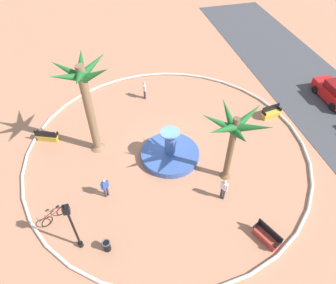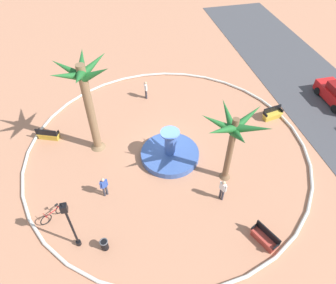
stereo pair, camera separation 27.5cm
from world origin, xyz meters
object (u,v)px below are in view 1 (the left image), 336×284
object	(u,v)px
person_pedestrian_stroll	(224,188)
parked_car_leftmost	(335,92)
bench_east	(271,113)
person_cyclist_helmet	(105,187)
bench_north	(266,237)
person_cyclist_photo	(144,89)
trash_bin	(107,246)
bicycle_red_frame	(55,216)
palm_tree_by_curb	(234,132)
fountain	(170,153)
palm_tree_near_fountain	(85,93)
bench_west	(48,137)
lamppost	(72,224)

from	to	relation	value
person_pedestrian_stroll	parked_car_leftmost	bearing A→B (deg)	119.24
bench_east	person_cyclist_helmet	world-z (taller)	person_cyclist_helmet
bench_north	person_cyclist_photo	bearing A→B (deg)	-164.78
bench_north	trash_bin	xyz separation A→B (m)	(-1.61, -8.57, 0.04)
bicycle_red_frame	person_cyclist_photo	distance (m)	12.67
bench_north	person_pedestrian_stroll	size ratio (longest dim) A/B	0.98
bench_east	person_pedestrian_stroll	world-z (taller)	person_pedestrian_stroll
trash_bin	person_cyclist_photo	distance (m)	13.73
palm_tree_by_curb	bench_east	bearing A→B (deg)	129.72
fountain	bench_east	bearing A→B (deg)	104.06
trash_bin	palm_tree_near_fountain	bearing A→B (deg)	178.81
bench_north	trash_bin	size ratio (longest dim) A/B	2.28
palm_tree_by_curb	bench_north	distance (m)	6.07
bench_west	fountain	bearing A→B (deg)	65.29
person_pedestrian_stroll	parked_car_leftmost	world-z (taller)	person_pedestrian_stroll
lamppost	palm_tree_by_curb	bearing A→B (deg)	105.56
person_pedestrian_stroll	parked_car_leftmost	size ratio (longest dim) A/B	0.42
palm_tree_by_curb	bench_east	distance (m)	8.39
trash_bin	bicycle_red_frame	xyz separation A→B (m)	(-2.60, -2.73, -0.00)
palm_tree_by_curb	parked_car_leftmost	size ratio (longest dim) A/B	1.31
palm_tree_by_curb	trash_bin	world-z (taller)	palm_tree_by_curb
palm_tree_near_fountain	bench_west	distance (m)	5.93
palm_tree_near_fountain	palm_tree_by_curb	distance (m)	9.25
trash_bin	person_pedestrian_stroll	distance (m)	7.47
trash_bin	person_cyclist_helmet	size ratio (longest dim) A/B	0.45
bench_west	bicycle_red_frame	size ratio (longest dim) A/B	1.16
fountain	parked_car_leftmost	distance (m)	15.30
palm_tree_near_fountain	person_cyclist_photo	world-z (taller)	palm_tree_near_fountain
palm_tree_by_curb	person_cyclist_photo	xyz separation A→B (m)	(-9.72, -3.46, -3.11)
palm_tree_by_curb	person_cyclist_helmet	world-z (taller)	palm_tree_by_curb
fountain	bench_north	xyz separation A→B (m)	(7.40, 3.56, 0.02)
bench_east	bench_west	xyz separation A→B (m)	(-1.60, -17.18, 0.00)
fountain	person_cyclist_helmet	world-z (taller)	fountain
lamppost	trash_bin	xyz separation A→B (m)	(0.56, 1.40, -1.92)
lamppost	fountain	bearing A→B (deg)	129.26
bench_west	person_pedestrian_stroll	size ratio (longest dim) A/B	0.98
fountain	lamppost	distance (m)	8.50
bench_west	bicycle_red_frame	world-z (taller)	bench_west
bench_east	lamppost	world-z (taller)	lamppost
bench_north	person_cyclist_photo	distance (m)	15.06
palm_tree_by_curb	bench_east	xyz separation A→B (m)	(-4.82, 5.80, -3.68)
palm_tree_near_fountain	bicycle_red_frame	xyz separation A→B (m)	(5.32, -2.89, -4.46)
palm_tree_near_fountain	bench_west	world-z (taller)	palm_tree_near_fountain
lamppost	parked_car_leftmost	size ratio (longest dim) A/B	0.98
bench_east	bench_west	bearing A→B (deg)	-95.32
palm_tree_near_fountain	person_cyclist_helmet	xyz separation A→B (m)	(4.37, 0.19, -3.94)
bicycle_red_frame	bench_north	bearing A→B (deg)	69.56
bench_east	parked_car_leftmost	xyz separation A→B (m)	(-0.76, 6.13, 0.43)
bench_east	bench_north	xyz separation A→B (m)	(9.62, -5.31, 0.00)
bench_east	trash_bin	distance (m)	16.03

